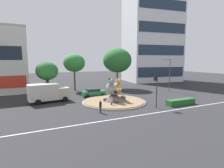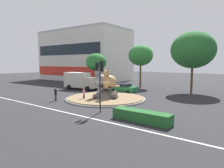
{
  "view_description": "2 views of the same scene",
  "coord_description": "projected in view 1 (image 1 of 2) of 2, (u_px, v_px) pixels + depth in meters",
  "views": [
    {
      "loc": [
        -13.38,
        -27.02,
        7.09
      ],
      "look_at": [
        0.02,
        0.8,
        3.02
      ],
      "focal_mm": 29.29,
      "sensor_mm": 36.0,
      "label": 1
    },
    {
      "loc": [
        16.71,
        -20.49,
        4.87
      ],
      "look_at": [
        -0.48,
        2.04,
        1.88
      ],
      "focal_mm": 31.72,
      "sensor_mm": 36.0,
      "label": 2
    }
  ],
  "objects": [
    {
      "name": "sedan_on_far_lane",
      "position": [
        94.0,
        92.0,
        35.69
      ],
      "size": [
        4.57,
        2.13,
        1.56
      ],
      "rotation": [
        0.0,
        0.0,
        -0.05
      ],
      "color": "#1E6B38",
      "rests_on": "ground"
    },
    {
      "name": "roundabout_island",
      "position": [
        114.0,
        100.0,
        30.77
      ],
      "size": [
        10.65,
        10.65,
        1.65
      ],
      "color": "gray",
      "rests_on": "ground"
    },
    {
      "name": "third_tree_left",
      "position": [
        47.0,
        71.0,
        33.88
      ],
      "size": [
        4.04,
        4.04,
        6.8
      ],
      "color": "brown",
      "rests_on": "ground"
    },
    {
      "name": "lane_centreline",
      "position": [
        141.0,
        115.0,
        23.66
      ],
      "size": [
        112.0,
        0.2,
        0.01
      ],
      "primitive_type": "cube",
      "color": "silver",
      "rests_on": "ground"
    },
    {
      "name": "office_tower",
      "position": [
        152.0,
        31.0,
        61.05
      ],
      "size": [
        18.6,
        14.58,
        33.71
      ],
      "rotation": [
        0.0,
        0.0,
        -0.13
      ],
      "color": "silver",
      "rests_on": "ground"
    },
    {
      "name": "second_tree_near_tower",
      "position": [
        117.0,
        60.0,
        44.96
      ],
      "size": [
        7.02,
        7.02,
        10.0
      ],
      "color": "brown",
      "rests_on": "ground"
    },
    {
      "name": "clipped_hedge_strip",
      "position": [
        181.0,
        102.0,
        29.09
      ],
      "size": [
        5.16,
        1.2,
        0.9
      ],
      "primitive_type": "cube",
      "color": "#235B28",
      "rests_on": "ground"
    },
    {
      "name": "pedestrian_pink_shirt",
      "position": [
        112.0,
        101.0,
        27.77
      ],
      "size": [
        0.31,
        0.31,
        1.64
      ],
      "rotation": [
        0.0,
        0.0,
        0.39
      ],
      "color": "black",
      "rests_on": "ground"
    },
    {
      "name": "traffic_light_mast",
      "position": [
        156.0,
        83.0,
        26.87
      ],
      "size": [
        0.75,
        0.5,
        5.09
      ],
      "rotation": [
        0.0,
        0.0,
        1.49
      ],
      "color": "#2D2D33",
      "rests_on": "ground"
    },
    {
      "name": "cat_statue_grey",
      "position": [
        111.0,
        87.0,
        30.07
      ],
      "size": [
        2.14,
        2.67,
        2.69
      ],
      "rotation": [
        0.0,
        0.0,
        -1.82
      ],
      "color": "gray",
      "rests_on": "roundabout_island"
    },
    {
      "name": "pedestrian_black_shirt",
      "position": [
        100.0,
        106.0,
        24.47
      ],
      "size": [
        0.34,
        0.34,
        1.74
      ],
      "rotation": [
        0.0,
        0.0,
        4.07
      ],
      "color": "#33384C",
      "rests_on": "ground"
    },
    {
      "name": "broadleaf_tree_behind_island",
      "position": [
        74.0,
        63.0,
        41.84
      ],
      "size": [
        4.91,
        4.91,
        8.53
      ],
      "color": "brown",
      "rests_on": "ground"
    },
    {
      "name": "delivery_box_truck",
      "position": [
        48.0,
        92.0,
        30.64
      ],
      "size": [
        6.8,
        3.15,
        3.15
      ],
      "rotation": [
        0.0,
        0.0,
        0.11
      ],
      "color": "#B7AD99",
      "rests_on": "ground"
    },
    {
      "name": "streetlight_arm",
      "position": [
        169.0,
        72.0,
        41.12
      ],
      "size": [
        2.52,
        0.72,
        7.32
      ],
      "rotation": [
        0.0,
        0.0,
        2.91
      ],
      "color": "#4C4C51",
      "rests_on": "ground"
    },
    {
      "name": "ground_plane",
      "position": [
        114.0,
        102.0,
        30.82
      ],
      "size": [
        160.0,
        160.0,
        0.0
      ],
      "primitive_type": "plane",
      "color": "#28282B"
    },
    {
      "name": "cat_statue_calico",
      "position": [
        118.0,
        87.0,
        30.71
      ],
      "size": [
        1.78,
        2.57,
        2.56
      ],
      "rotation": [
        0.0,
        0.0,
        -1.66
      ],
      "color": "tan",
      "rests_on": "roundabout_island"
    }
  ]
}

